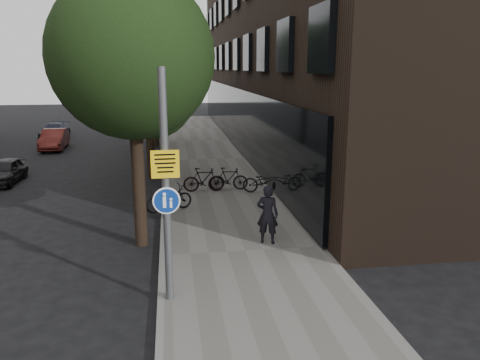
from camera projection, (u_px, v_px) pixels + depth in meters
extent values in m
plane|color=black|center=(259.00, 318.00, 9.62)|extent=(120.00, 120.00, 0.00)
cube|color=slate|center=(219.00, 191.00, 19.26)|extent=(4.50, 60.00, 0.12)
cube|color=slate|center=(164.00, 193.00, 18.93)|extent=(0.15, 60.00, 0.13)
cube|color=black|center=(326.00, 3.00, 29.88)|extent=(12.00, 40.00, 18.00)
cylinder|color=black|center=(139.00, 192.00, 13.20)|extent=(0.36, 0.36, 3.20)
sphere|color=black|center=(132.00, 56.00, 12.33)|extent=(4.40, 4.40, 4.40)
sphere|color=black|center=(150.00, 93.00, 13.39)|extent=(2.64, 2.64, 2.64)
cylinder|color=black|center=(150.00, 144.00, 21.37)|extent=(0.36, 0.36, 3.20)
sphere|color=black|center=(146.00, 61.00, 20.50)|extent=(5.00, 5.00, 5.00)
sphere|color=black|center=(157.00, 83.00, 21.56)|extent=(3.00, 3.00, 3.00)
cylinder|color=black|center=(155.00, 122.00, 30.02)|extent=(0.36, 0.36, 3.20)
sphere|color=black|center=(153.00, 63.00, 29.15)|extent=(5.00, 5.00, 5.00)
sphere|color=black|center=(160.00, 79.00, 30.21)|extent=(3.00, 3.00, 3.00)
cylinder|color=#595B5E|center=(166.00, 189.00, 9.60)|extent=(0.16, 0.16, 4.92)
cube|color=gold|center=(165.00, 163.00, 9.47)|extent=(0.57, 0.05, 0.57)
cylinder|color=navy|center=(166.00, 200.00, 9.65)|extent=(0.50, 0.03, 0.50)
cylinder|color=white|center=(166.00, 200.00, 9.65)|extent=(0.57, 0.04, 0.57)
imported|color=black|center=(267.00, 214.00, 13.21)|extent=(0.72, 0.59, 1.70)
imported|color=black|center=(265.00, 181.00, 18.63)|extent=(1.88, 1.07, 0.93)
imported|color=black|center=(229.00, 179.00, 19.09)|extent=(1.60, 0.59, 0.94)
imported|color=black|center=(169.00, 198.00, 16.30)|extent=(1.82, 1.27, 0.91)
imported|color=black|center=(204.00, 180.00, 18.82)|extent=(1.65, 0.53, 0.98)
imported|color=black|center=(5.00, 171.00, 20.72)|extent=(1.35, 3.20, 1.08)
imported|color=maroon|center=(54.00, 139.00, 29.27)|extent=(1.53, 3.87, 1.26)
imported|color=#1A1F30|center=(55.00, 131.00, 33.82)|extent=(1.75, 3.83, 1.09)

